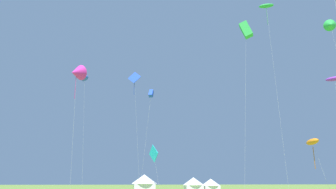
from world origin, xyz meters
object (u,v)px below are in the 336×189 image
(kite_blue_box, at_px, (151,94))
(festival_tent_left, at_px, (144,182))
(festival_tent_right, at_px, (194,184))
(festival_tent_center, at_px, (211,184))
(kite_blue_parafoil, at_px, (85,79))
(kite_green_parafoil, at_px, (266,7))
(kite_blue_diamond, at_px, (134,79))
(kite_magenta_delta, at_px, (76,73))
(kite_purple_parafoil, at_px, (335,79))
(kite_cyan_diamond, at_px, (154,154))
(kite_orange_parafoil, at_px, (312,142))
(kite_green_delta, at_px, (330,25))
(kite_green_box, at_px, (246,30))

(kite_blue_box, xyz_separation_m, festival_tent_left, (-0.28, 9.36, -14.79))
(festival_tent_right, relative_size, festival_tent_center, 1.11)
(kite_blue_parafoil, relative_size, festival_tent_right, 5.26)
(kite_green_parafoil, distance_m, kite_blue_parafoil, 35.13)
(kite_blue_diamond, bearing_deg, festival_tent_center, 12.09)
(kite_magenta_delta, bearing_deg, kite_blue_box, 51.23)
(kite_magenta_delta, relative_size, kite_blue_box, 0.96)
(kite_purple_parafoil, distance_m, kite_blue_parafoil, 44.38)
(kite_purple_parafoil, bearing_deg, kite_cyan_diamond, 158.72)
(kite_orange_parafoil, distance_m, kite_cyan_diamond, 26.22)
(kite_blue_box, relative_size, festival_tent_center, 4.71)
(kite_purple_parafoil, distance_m, festival_tent_right, 31.31)
(kite_magenta_delta, relative_size, kite_cyan_diamond, 2.02)
(kite_orange_parafoil, bearing_deg, kite_purple_parafoil, 31.51)
(kite_green_delta, distance_m, kite_blue_parafoil, 43.19)
(kite_magenta_delta, distance_m, kite_blue_box, 17.21)
(kite_green_delta, height_order, kite_green_parafoil, kite_green_parafoil)
(kite_magenta_delta, relative_size, kite_green_parafoil, 0.56)
(kite_orange_parafoil, distance_m, kite_blue_diamond, 33.36)
(kite_blue_box, bearing_deg, kite_purple_parafoil, -13.52)
(kite_purple_parafoil, xyz_separation_m, kite_blue_box, (-29.79, 7.16, -1.73))
(kite_orange_parafoil, bearing_deg, kite_blue_parafoil, 150.29)
(kite_green_box, xyz_separation_m, kite_cyan_diamond, (-12.52, 15.00, -17.51))
(festival_tent_left, bearing_deg, kite_magenta_delta, -114.72)
(kite_cyan_diamond, height_order, kite_blue_parafoil, kite_blue_parafoil)
(kite_magenta_delta, bearing_deg, kite_green_parafoil, 6.97)
(kite_cyan_diamond, xyz_separation_m, festival_tent_left, (-1.21, 5.29, -4.91))
(kite_magenta_delta, xyz_separation_m, festival_tent_center, (23.36, 22.75, -14.08))
(kite_blue_diamond, xyz_separation_m, festival_tent_right, (11.94, 3.29, -19.54))
(kite_green_parafoil, distance_m, festival_tent_right, 34.69)
(kite_purple_parafoil, distance_m, kite_blue_box, 30.69)
(kite_cyan_diamond, height_order, kite_blue_box, kite_blue_box)
(kite_blue_box, height_order, festival_tent_left, kite_blue_box)
(kite_green_delta, xyz_separation_m, kite_green_box, (-12.17, 2.70, -0.34))
(kite_magenta_delta, bearing_deg, kite_green_delta, -0.37)
(kite_blue_diamond, xyz_separation_m, kite_green_box, (16.21, -17.00, 3.18))
(kite_blue_parafoil, height_order, festival_tent_center, kite_blue_parafoil)
(kite_green_delta, xyz_separation_m, festival_tent_center, (-13.01, 22.98, -23.19))
(kite_green_delta, xyz_separation_m, kite_green_parafoil, (-8.08, 3.70, 4.54))
(kite_green_box, bearing_deg, kite_green_delta, -12.49)
(kite_green_box, bearing_deg, kite_cyan_diamond, 129.85)
(kite_purple_parafoil, distance_m, kite_green_box, 17.78)
(kite_green_parafoil, xyz_separation_m, festival_tent_right, (-8.36, 19.29, -27.60))
(festival_tent_left, bearing_deg, kite_blue_parafoil, -168.25)
(kite_green_parafoil, bearing_deg, kite_magenta_delta, -173.03)
(kite_green_delta, xyz_separation_m, kite_blue_box, (-25.62, 13.62, -7.97))
(festival_tent_center, bearing_deg, kite_purple_parafoil, -43.88)
(kite_purple_parafoil, bearing_deg, kite_green_parafoil, -167.29)
(kite_green_delta, xyz_separation_m, festival_tent_right, (-16.44, 22.98, -23.05))
(kite_blue_diamond, bearing_deg, festival_tent_left, 53.02)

